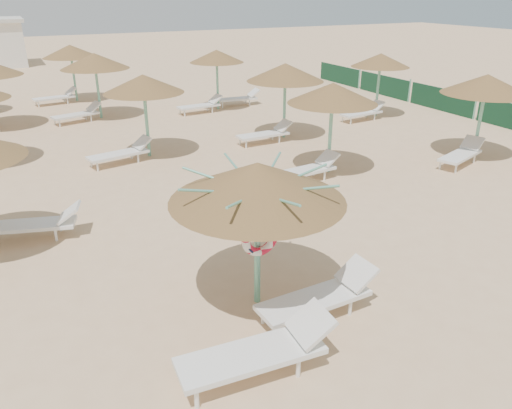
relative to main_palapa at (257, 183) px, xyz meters
name	(u,v)px	position (x,y,z in m)	size (l,w,h in m)	color
ground	(277,299)	(0.35, -0.09, -2.27)	(120.00, 120.00, 0.00)	#D6AE82
main_palapa	(257,183)	(0.00, 0.00, 0.00)	(2.92, 2.92, 2.61)	#66B297
lounger_main_a	(261,351)	(-0.76, -1.65, -1.87)	(2.33, 0.82, 0.83)	white
lounger_main_b	(321,296)	(0.79, -0.83, -1.90)	(2.17, 0.75, 0.78)	white
palapa_field	(156,75)	(1.53, 11.21, 0.05)	(19.36, 18.05, 2.72)	#66B297
windbreak_fence	(442,100)	(14.35, 9.87, -1.77)	(0.08, 19.84, 1.10)	#1A4F36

